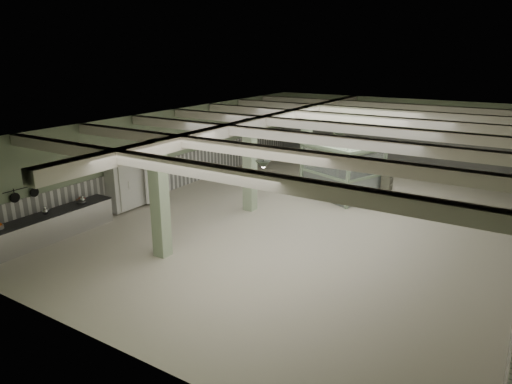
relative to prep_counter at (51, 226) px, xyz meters
The scene contains 32 objects.
floor 9.59m from the prep_counter, 46.95° to the left, with size 20.00×20.00×0.00m, color beige.
ceiling 10.08m from the prep_counter, 46.95° to the left, with size 14.00×20.00×0.02m, color beige.
wall_back 18.26m from the prep_counter, 68.96° to the left, with size 14.00×0.02×3.60m, color #A0B38F.
wall_front 7.32m from the prep_counter, 24.64° to the right, with size 14.00×0.02×3.60m, color #A0B38F.
wall_left 7.14m from the prep_counter, 93.76° to the left, with size 0.02×20.00×3.60m, color #A0B38F.
wainscot_left 7.02m from the prep_counter, 93.56° to the left, with size 0.05×19.90×1.50m, color white.
wainscot_back 18.19m from the prep_counter, 68.93° to the left, with size 13.90×0.05×1.50m, color white.
girder 8.59m from the prep_counter, 60.01° to the left, with size 0.45×19.90×0.40m, color silver.
beam_a 7.20m from the prep_counter, ahead, with size 13.90×0.35×0.32m, color silver.
beam_b 7.45m from the prep_counter, 17.00° to the left, with size 13.90×0.35×0.32m, color silver.
beam_c 8.47m from the prep_counter, 34.53° to the left, with size 13.90×0.35×0.32m, color silver.
beam_d 10.03m from the prep_counter, 46.95° to the left, with size 13.90×0.35×0.32m, color silver.
beam_e 11.91m from the prep_counter, 55.46° to the left, with size 13.90×0.35×0.32m, color silver.
beam_f 13.98m from the prep_counter, 61.41° to the left, with size 13.90×0.35×0.32m, color silver.
beam_g 16.18m from the prep_counter, 65.72° to the left, with size 13.90×0.35×0.32m, color silver.
column_a 4.37m from the prep_counter, 13.90° to the left, with size 0.42×0.42×3.60m, color #AAC29C.
column_b 7.36m from the prep_counter, 56.05° to the left, with size 0.42×0.42×3.60m, color #AAC29C.
column_c 11.79m from the prep_counter, 69.83° to the left, with size 0.42×0.42×3.60m, color #AAC29C.
column_d 15.59m from the prep_counter, 74.93° to the left, with size 0.42×0.42×3.60m, color #AAC29C.
hook_rail 1.56m from the prep_counter, 123.02° to the right, with size 0.02×0.02×1.20m, color black.
pendant_front 7.76m from the prep_counter, 15.86° to the left, with size 0.44×0.44×0.22m, color #2B3729.
pendant_mid 10.61m from the prep_counter, 46.81° to the left, with size 0.44×0.44×0.22m, color #2B3729.
pendant_back 14.58m from the prep_counter, 60.61° to the left, with size 0.44×0.44×0.22m, color #2B3729.
prep_counter is the anchor object (origin of this frame).
pitcher_near 0.60m from the prep_counter, 86.22° to the right, with size 0.20×0.23×0.29m, color silver, non-canonical shape.
pitcher_far 1.42m from the prep_counter, 89.39° to the left, with size 0.18×0.21×0.27m, color silver, non-canonical shape.
veg_colander 1.39m from the prep_counter, 92.45° to the left, with size 0.40×0.40×0.18m, color #39393D, non-canonical shape.
skillet_near 1.50m from the prep_counter, 111.29° to the right, with size 0.32×0.32×0.04m, color black.
skillet_far 1.24m from the prep_counter, 148.47° to the right, with size 0.30×0.30×0.04m, color black.
walkin_cooler 3.83m from the prep_counter, 91.27° to the left, with size 0.85×2.24×2.06m.
guard_booth 11.65m from the prep_counter, 56.26° to the left, with size 3.61×3.37×2.39m.
filing_cabinet 12.97m from the prep_counter, 50.29° to the left, with size 0.37×0.53×1.15m, color #5B5C4C.
Camera 1 is at (6.75, -15.44, 6.03)m, focal length 32.00 mm.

